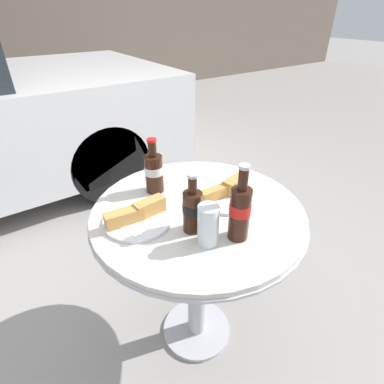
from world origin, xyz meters
TOP-DOWN VIEW (x-y plane):
  - ground_plane at (0.00, 0.00)m, footprint 30.00×30.00m
  - bistro_table at (0.00, 0.00)m, footprint 0.79×0.79m
  - cola_bottle_left at (-0.07, 0.20)m, footprint 0.07×0.07m
  - cola_bottle_right at (0.01, -0.20)m, footprint 0.07×0.07m
  - cola_bottle_center at (-0.09, -0.09)m, footprint 0.06×0.06m
  - drinking_glass at (-0.08, -0.17)m, footprint 0.07×0.07m
  - lunch_plate_near at (0.13, -0.00)m, footprint 0.25×0.25m
  - lunch_plate_far at (-0.21, 0.06)m, footprint 0.24×0.24m

SIDE VIEW (x-z plane):
  - ground_plane at x=0.00m, z-range 0.00..0.00m
  - bistro_table at x=0.00m, z-range 0.23..0.96m
  - lunch_plate_near at x=0.13m, z-range 0.72..0.79m
  - lunch_plate_far at x=-0.21m, z-range 0.72..0.79m
  - drinking_glass at x=-0.08m, z-range 0.73..0.87m
  - cola_bottle_center at x=-0.09m, z-range 0.72..0.92m
  - cola_bottle_left at x=-0.07m, z-range 0.71..0.93m
  - cola_bottle_right at x=0.01m, z-range 0.71..0.97m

